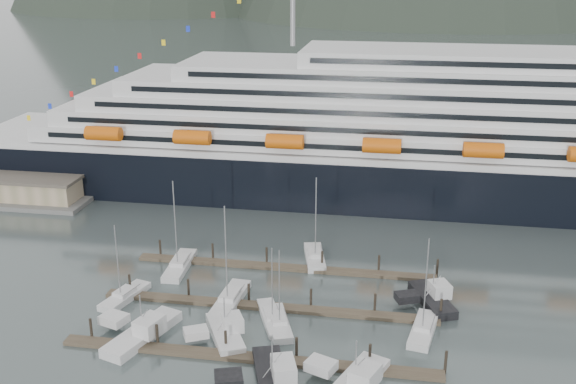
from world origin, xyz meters
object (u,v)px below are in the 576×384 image
(trawler_b, at_px, (224,332))
(trawler_c, at_px, (271,380))
(sailboat_a, at_px, (125,297))
(sailboat_c, at_px, (278,324))
(sailboat_b, at_px, (230,300))
(sailboat_h, at_px, (423,330))
(sailboat_d, at_px, (271,318))
(trawler_a, at_px, (142,332))
(trawler_e, at_px, (431,298))
(sailboat_e, at_px, (180,266))
(trawler_d, at_px, (354,382))
(cruise_ship, at_px, (490,143))
(sailboat_f, at_px, (315,258))

(trawler_b, distance_m, trawler_c, 12.27)
(sailboat_a, distance_m, sailboat_c, 23.68)
(sailboat_b, bearing_deg, sailboat_h, -93.80)
(sailboat_h, bearing_deg, sailboat_d, 101.04)
(sailboat_h, xyz_separation_m, trawler_a, (-36.30, -7.36, 0.45))
(trawler_c, xyz_separation_m, trawler_e, (18.91, 23.28, -0.01))
(sailboat_a, relative_size, sailboat_h, 0.86)
(sailboat_e, height_order, trawler_b, sailboat_e)
(sailboat_d, bearing_deg, trawler_d, -159.40)
(trawler_c, bearing_deg, sailboat_d, -7.09)
(trawler_a, xyz_separation_m, trawler_d, (28.17, -6.41, 0.01))
(sailboat_b, distance_m, trawler_a, 14.27)
(sailboat_c, bearing_deg, sailboat_d, 25.21)
(sailboat_a, height_order, sailboat_e, sailboat_e)
(sailboat_a, height_order, sailboat_c, sailboat_a)
(sailboat_h, height_order, trawler_c, sailboat_h)
(trawler_a, height_order, trawler_e, trawler_a)
(trawler_a, distance_m, trawler_c, 20.13)
(sailboat_a, xyz_separation_m, trawler_d, (34.48, -15.98, 0.48))
(sailboat_e, relative_size, sailboat_h, 1.08)
(sailboat_d, bearing_deg, sailboat_a, 62.11)
(sailboat_a, bearing_deg, trawler_c, -108.98)
(trawler_a, xyz_separation_m, trawler_e, (37.58, 15.76, -0.02))
(cruise_ship, bearing_deg, trawler_d, -107.37)
(sailboat_b, bearing_deg, trawler_d, -128.51)
(trawler_a, bearing_deg, trawler_d, -84.51)
(sailboat_a, relative_size, sailboat_c, 1.03)
(sailboat_c, relative_size, trawler_a, 0.93)
(sailboat_c, xyz_separation_m, trawler_a, (-17.08, -5.88, 0.48))
(sailboat_d, relative_size, trawler_c, 0.86)
(sailboat_h, relative_size, trawler_c, 1.06)
(sailboat_b, bearing_deg, sailboat_f, -27.58)
(trawler_e, bearing_deg, trawler_b, 95.66)
(cruise_ship, bearing_deg, sailboat_h, -103.68)
(cruise_ship, height_order, sailboat_d, cruise_ship)
(sailboat_a, height_order, trawler_c, sailboat_a)
(sailboat_b, xyz_separation_m, trawler_a, (-9.05, -11.01, 0.44))
(sailboat_f, height_order, sailboat_h, sailboat_f)
(sailboat_d, height_order, sailboat_e, sailboat_e)
(cruise_ship, distance_m, sailboat_e, 67.20)
(trawler_c, bearing_deg, sailboat_e, 17.67)
(trawler_e, bearing_deg, cruise_ship, -36.38)
(sailboat_b, relative_size, trawler_b, 1.53)
(trawler_b, bearing_deg, trawler_e, -89.40)
(sailboat_c, relative_size, sailboat_e, 0.77)
(sailboat_e, bearing_deg, trawler_d, -134.96)
(trawler_a, distance_m, trawler_b, 10.78)
(sailboat_h, bearing_deg, sailboat_e, 81.03)
(sailboat_b, height_order, sailboat_d, sailboat_b)
(sailboat_e, distance_m, trawler_b, 22.73)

